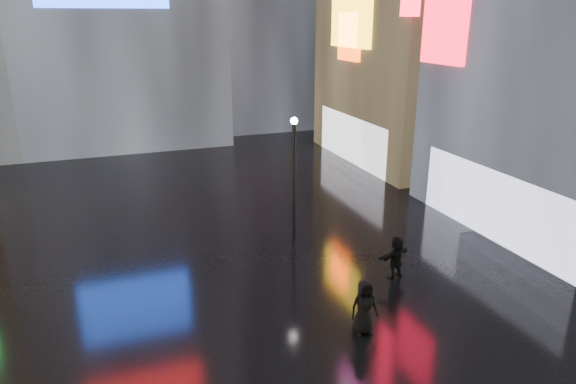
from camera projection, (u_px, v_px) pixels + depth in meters
ground at (220, 248)px, 21.07m from camera, size 140.00×140.00×0.00m
lamp_far at (294, 171)px, 21.19m from camera, size 0.30×0.30×5.20m
pedestrian_4 at (364, 307)px, 15.18m from camera, size 0.88×0.61×1.73m
pedestrian_5 at (396, 257)px, 18.46m from camera, size 1.56×0.87×1.60m
umbrella_2 at (366, 267)px, 14.75m from camera, size 1.08×1.07×0.91m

